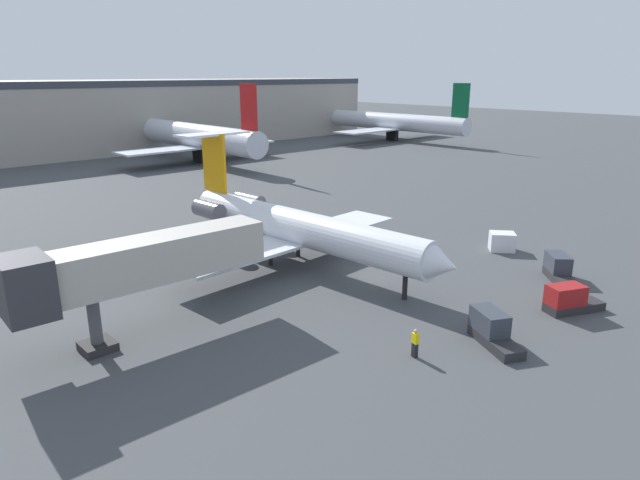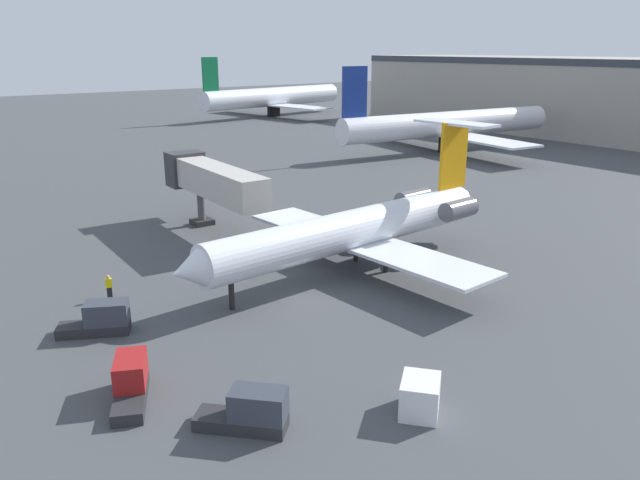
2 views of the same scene
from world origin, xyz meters
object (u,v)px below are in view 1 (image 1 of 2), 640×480
(jet_bridge, at_px, (127,266))
(cargo_container_uld, at_px, (502,242))
(baggage_tug_spare, at_px, (492,330))
(parked_airliner_centre, at_px, (199,137))
(regional_jet, at_px, (294,225))
(baggage_tug_lead, at_px, (559,269))
(parked_airliner_east_mid, at_px, (393,122))
(ground_crew_marshaller, at_px, (415,343))
(baggage_tug_trailing, at_px, (569,300))

(jet_bridge, bearing_deg, cargo_container_uld, -10.78)
(jet_bridge, bearing_deg, baggage_tug_spare, -44.48)
(jet_bridge, relative_size, parked_airliner_centre, 0.44)
(regional_jet, distance_m, baggage_tug_lead, 20.97)
(regional_jet, xyz_separation_m, cargo_container_uld, (15.93, -9.93, -2.49))
(baggage_tug_spare, relative_size, cargo_container_uld, 1.54)
(baggage_tug_spare, xyz_separation_m, parked_airliner_east_mid, (75.45, 70.18, 3.38))
(ground_crew_marshaller, bearing_deg, cargo_container_uld, 17.55)
(regional_jet, relative_size, parked_airliner_east_mid, 0.72)
(parked_airliner_east_mid, bearing_deg, baggage_tug_lead, -132.40)
(jet_bridge, height_order, baggage_tug_lead, jet_bridge)
(baggage_tug_trailing, distance_m, parked_airliner_east_mid, 98.40)
(baggage_tug_lead, distance_m, baggage_tug_spare, 13.42)
(regional_jet, bearing_deg, parked_airliner_centre, 66.11)
(ground_crew_marshaller, relative_size, baggage_tug_spare, 0.40)
(cargo_container_uld, height_order, parked_airliner_east_mid, parked_airliner_east_mid)
(baggage_tug_trailing, bearing_deg, cargo_container_uld, 47.95)
(jet_bridge, relative_size, baggage_tug_trailing, 3.64)
(regional_jet, xyz_separation_m, ground_crew_marshaller, (-5.44, -16.69, -2.46))
(baggage_tug_trailing, height_order, parked_airliner_centre, parked_airliner_centre)
(parked_airliner_centre, bearing_deg, jet_bridge, -124.69)
(parked_airliner_east_mid, bearing_deg, baggage_tug_spare, -137.07)
(regional_jet, bearing_deg, parked_airliner_east_mid, 34.57)
(jet_bridge, bearing_deg, regional_jet, 13.69)
(baggage_tug_lead, bearing_deg, parked_airliner_centre, 81.02)
(ground_crew_marshaller, height_order, baggage_tug_spare, baggage_tug_spare)
(baggage_tug_lead, xyz_separation_m, parked_airliner_east_mid, (62.19, 68.11, 3.38))
(baggage_tug_trailing, distance_m, cargo_container_uld, 13.39)
(cargo_container_uld, bearing_deg, baggage_tug_trailing, -132.05)
(baggage_tug_lead, xyz_separation_m, baggage_tug_spare, (-13.26, -2.06, 0.00))
(cargo_container_uld, bearing_deg, baggage_tug_lead, -117.14)
(parked_airliner_east_mid, bearing_deg, baggage_tug_trailing, -133.51)
(baggage_tug_spare, bearing_deg, parked_airliner_centre, 71.32)
(ground_crew_marshaller, distance_m, cargo_container_uld, 22.41)
(parked_airliner_centre, relative_size, parked_airliner_east_mid, 0.87)
(baggage_tug_spare, relative_size, parked_airliner_east_mid, 0.11)
(jet_bridge, height_order, ground_crew_marshaller, jet_bridge)
(jet_bridge, distance_m, ground_crew_marshaller, 16.96)
(baggage_tug_trailing, bearing_deg, parked_airliner_east_mid, 46.49)
(regional_jet, distance_m, cargo_container_uld, 18.94)
(baggage_tug_lead, xyz_separation_m, baggage_tug_trailing, (-5.52, -3.21, 0.00))
(ground_crew_marshaller, bearing_deg, parked_airliner_east_mid, 40.38)
(baggage_tug_lead, bearing_deg, baggage_tug_trailing, -149.80)
(regional_jet, relative_size, baggage_tug_spare, 6.85)
(ground_crew_marshaller, bearing_deg, parked_airliner_centre, 67.47)
(regional_jet, distance_m, jet_bridge, 16.42)
(baggage_tug_lead, distance_m, baggage_tug_trailing, 6.39)
(baggage_tug_lead, bearing_deg, baggage_tug_spare, -171.16)
(jet_bridge, xyz_separation_m, baggage_tug_trailing, (22.86, -16.00, -3.78))
(baggage_tug_lead, distance_m, parked_airliner_centre, 70.67)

